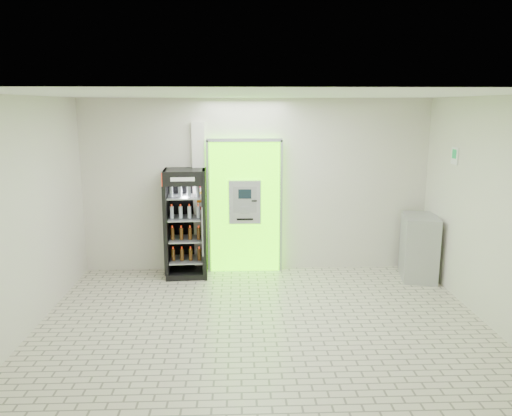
{
  "coord_description": "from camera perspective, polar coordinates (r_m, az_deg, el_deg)",
  "views": [
    {
      "loc": [
        -0.31,
        -6.07,
        2.87
      ],
      "look_at": [
        -0.05,
        1.2,
        1.37
      ],
      "focal_mm": 35.0,
      "sensor_mm": 36.0,
      "label": 1
    }
  ],
  "objects": [
    {
      "name": "ground",
      "position": [
        6.72,
        0.81,
        -13.67
      ],
      "size": [
        6.0,
        6.0,
        0.0
      ],
      "primitive_type": "plane",
      "color": "beige",
      "rests_on": "ground"
    },
    {
      "name": "pillar",
      "position": [
        8.69,
        -6.46,
        1.14
      ],
      "size": [
        0.22,
        0.11,
        2.6
      ],
      "color": "silver",
      "rests_on": "ground"
    },
    {
      "name": "room_shell",
      "position": [
        6.16,
        0.86,
        2.01
      ],
      "size": [
        6.0,
        6.0,
        6.0
      ],
      "color": "beige",
      "rests_on": "ground"
    },
    {
      "name": "exit_sign",
      "position": [
        8.2,
        21.77,
        5.57
      ],
      "size": [
        0.02,
        0.22,
        0.26
      ],
      "color": "white",
      "rests_on": "room_shell"
    },
    {
      "name": "atm_assembly",
      "position": [
        8.65,
        -1.3,
        0.3
      ],
      "size": [
        1.3,
        0.24,
        2.33
      ],
      "color": "#51FF00",
      "rests_on": "ground"
    },
    {
      "name": "beverage_cooler",
      "position": [
        8.54,
        -7.99,
        -1.96
      ],
      "size": [
        0.72,
        0.68,
        1.83
      ],
      "rotation": [
        0.0,
        0.0,
        0.06
      ],
      "color": "black",
      "rests_on": "ground"
    },
    {
      "name": "steel_cabinet",
      "position": [
        8.84,
        18.12,
        -4.26
      ],
      "size": [
        0.69,
        0.9,
        1.08
      ],
      "rotation": [
        0.0,
        0.0,
        -0.2
      ],
      "color": "#A5A8AD",
      "rests_on": "ground"
    }
  ]
}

